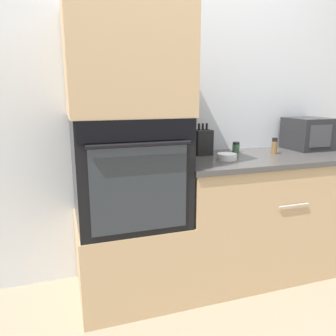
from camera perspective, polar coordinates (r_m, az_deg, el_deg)
The scene contains 12 objects.
ground_plane at distance 2.20m, azimuth 4.72°, elevation -23.23°, with size 12.00×12.00×0.00m, color gray.
wall_back at distance 2.37m, azimuth -0.81°, elevation 11.84°, with size 8.00×0.05×2.50m.
oven_cabinet_base at distance 2.22m, azimuth -6.53°, elevation -14.97°, with size 0.66×0.60×0.52m.
wall_oven at distance 2.01m, azimuth -6.93°, elevation -0.17°, with size 0.64×0.64×0.64m.
oven_cabinet_upper at distance 1.97m, azimuth -7.47°, elevation 17.98°, with size 0.66×0.60×0.62m.
counter_unit at distance 2.52m, azimuth 16.26°, elevation -7.58°, with size 1.34×0.63×0.87m.
microwave at distance 2.76m, azimuth 23.24°, elevation 5.53°, with size 0.31×0.30×0.24m.
knife_block at distance 2.32m, azimuth 6.03°, elevation 4.52°, with size 0.12×0.11×0.22m.
bowl at distance 2.17m, azimuth 10.21°, elevation 1.95°, with size 0.13×0.13×0.04m.
condiment_jar_near at distance 2.16m, azimuth 2.75°, elevation 2.35°, with size 0.04×0.04×0.06m.
condiment_jar_mid at distance 2.46m, azimuth 18.04°, elevation 3.65°, with size 0.04×0.04×0.12m.
condiment_jar_far at distance 2.44m, azimuth 11.75°, elevation 3.53°, with size 0.05×0.05×0.08m.
Camera 1 is at (-0.72, -1.63, 1.29)m, focal length 35.00 mm.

